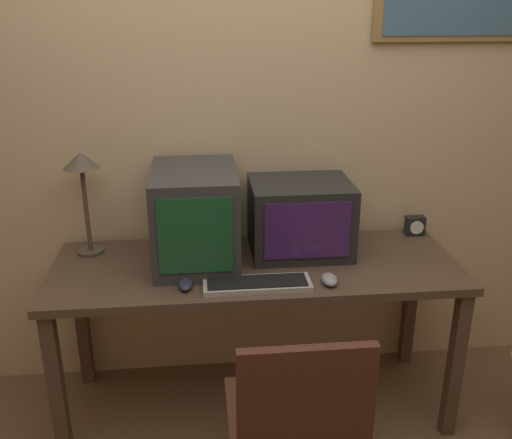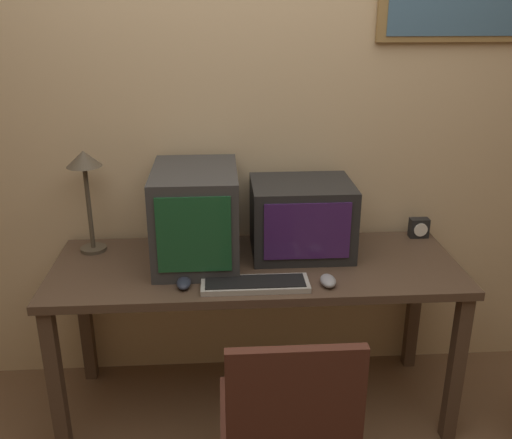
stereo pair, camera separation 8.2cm
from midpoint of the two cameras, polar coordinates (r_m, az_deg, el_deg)
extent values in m
cube|color=#D1B284|center=(2.63, -1.74, 10.24)|extent=(8.00, 0.05, 2.60)
cube|color=#4C3828|center=(2.46, -0.95, -4.83)|extent=(1.74, 0.64, 0.04)
cube|color=#4C3828|center=(2.50, -20.21, -15.75)|extent=(0.06, 0.06, 0.70)
cube|color=#4C3828|center=(2.61, 18.44, -13.66)|extent=(0.06, 0.06, 0.70)
cube|color=#4C3828|center=(2.94, -17.80, -9.49)|extent=(0.06, 0.06, 0.70)
cube|color=#4C3828|center=(3.04, 14.40, -8.03)|extent=(0.06, 0.06, 0.70)
cube|color=#333333|center=(2.43, -7.04, 0.34)|extent=(0.35, 0.47, 0.41)
cube|color=#194C28|center=(2.20, -7.13, -1.66)|extent=(0.29, 0.01, 0.31)
cube|color=black|center=(2.52, 3.50, 0.24)|extent=(0.44, 0.35, 0.32)
cube|color=#3D1E56|center=(2.36, 4.20, -1.14)|extent=(0.36, 0.01, 0.24)
cube|color=#A8A399|center=(2.26, -0.93, -6.52)|extent=(0.43, 0.14, 0.02)
cube|color=black|center=(2.25, -0.93, -6.22)|extent=(0.39, 0.11, 0.00)
ellipsoid|color=gray|center=(2.29, 6.34, -6.00)|extent=(0.06, 0.10, 0.04)
ellipsoid|color=#282D3D|center=(2.27, -8.10, -6.41)|extent=(0.06, 0.10, 0.03)
cube|color=black|center=(2.83, 14.81, -0.60)|extent=(0.09, 0.05, 0.09)
cylinder|color=white|center=(2.81, 15.00, -0.80)|extent=(0.06, 0.00, 0.06)
cylinder|color=#4C4233|center=(2.67, -17.02, -3.05)|extent=(0.11, 0.11, 0.02)
cylinder|color=#4C4233|center=(2.60, -17.49, 1.02)|extent=(0.02, 0.02, 0.39)
cone|color=#4C4233|center=(2.54, -18.02, 5.65)|extent=(0.15, 0.15, 0.07)
cube|color=#472319|center=(2.04, 2.51, -19.28)|extent=(0.44, 0.44, 0.04)
cube|color=#472319|center=(1.75, 3.63, -18.09)|extent=(0.41, 0.04, 0.40)
camera|label=1|loc=(0.04, -90.99, -0.38)|focal=40.00mm
camera|label=2|loc=(0.04, 89.01, 0.38)|focal=40.00mm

